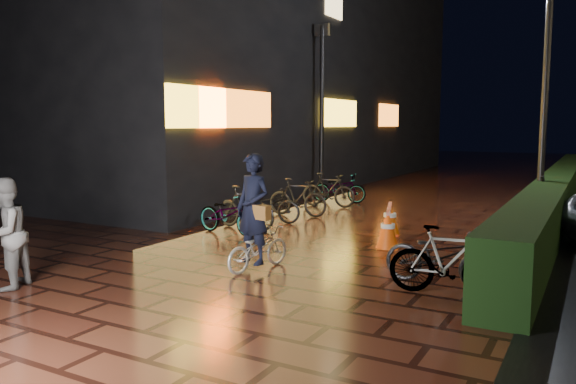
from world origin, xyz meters
The scene contains 11 objects.
ground centered at (0.00, 0.00, 0.00)m, with size 80.00×80.00×0.00m, color #381911.
hedge centered at (3.30, 8.00, 0.50)m, with size 0.70×20.00×1.00m, color black.
bystander_person centered at (-2.77, -3.58, 0.76)m, with size 0.74×0.58×1.52m, color slate.
storefront_block centered at (-9.50, 11.50, 4.50)m, with size 12.09×22.00×9.00m.
lamp_post_hedge centered at (3.07, 5.22, 2.94)m, with size 0.50×0.27×5.34m.
lamp_post_sf centered at (-3.18, 7.10, 2.85)m, with size 0.50×0.15×5.18m.
cyclist centered at (-0.34, -1.10, 0.67)m, with size 0.72×1.32×1.80m.
traffic_barrier centered at (0.73, 1.98, 0.33)m, with size 0.83×1.65×0.67m.
cart_assembly centered at (3.36, 5.37, 0.58)m, with size 0.64×0.66×1.13m.
parked_bikes_storefront centered at (-2.32, 3.51, 0.43)m, with size 1.78×6.21×0.92m.
parked_bikes_hedge centered at (2.43, -0.73, 0.43)m, with size 1.79×1.05×0.92m.
Camera 1 is at (4.19, -8.22, 2.22)m, focal length 35.00 mm.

